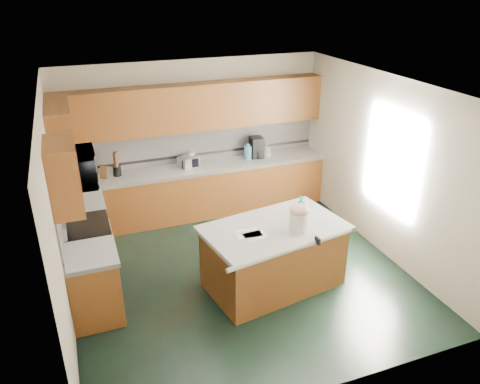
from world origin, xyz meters
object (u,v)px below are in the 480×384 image
island_top (274,229)px  treat_jar (299,221)px  soap_bottle_island (301,208)px  knife_block (104,172)px  toaster_oven (189,162)px  island_base (273,258)px  coffee_maker (257,147)px

island_top → treat_jar: treat_jar is taller
island_top → soap_bottle_island: 0.47m
knife_block → toaster_oven: 1.42m
island_base → knife_block: bearing=118.3°
island_base → knife_block: (-1.93, 2.48, 0.59)m
treat_jar → knife_block: size_ratio=1.28×
toaster_oven → coffee_maker: (1.28, 0.03, 0.09)m
island_top → knife_block: 3.14m
island_base → island_top: island_top is taller
toaster_oven → coffee_maker: coffee_maker is taller
treat_jar → island_base: bearing=146.4°
treat_jar → toaster_oven: (-0.76, 2.66, -0.03)m
soap_bottle_island → toaster_oven: soap_bottle_island is taller
treat_jar → toaster_oven: size_ratio=0.75×
island_top → knife_block: (-1.93, 2.48, 0.13)m
soap_bottle_island → toaster_oven: (-0.93, 2.40, -0.07)m
treat_jar → toaster_oven: 2.77m
island_base → knife_block: size_ratio=8.94×
island_top → island_base: bearing=-144.6°
toaster_oven → coffee_maker: bearing=-22.5°
treat_jar → knife_block: bearing=132.0°
coffee_maker → toaster_oven: bearing=-174.9°
treat_jar → island_top: bearing=146.4°
coffee_maker → island_base: bearing=-103.3°
island_base → knife_block: knife_block is taller
treat_jar → coffee_maker: 2.74m
treat_jar → soap_bottle_island: (0.16, 0.27, 0.04)m
island_base → coffee_maker: (0.77, 2.51, 0.68)m
island_top → coffee_maker: 2.63m
knife_block → island_base: bearing=-28.2°
soap_bottle_island → coffee_maker: 2.45m
toaster_oven → island_base: bearing=-102.2°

